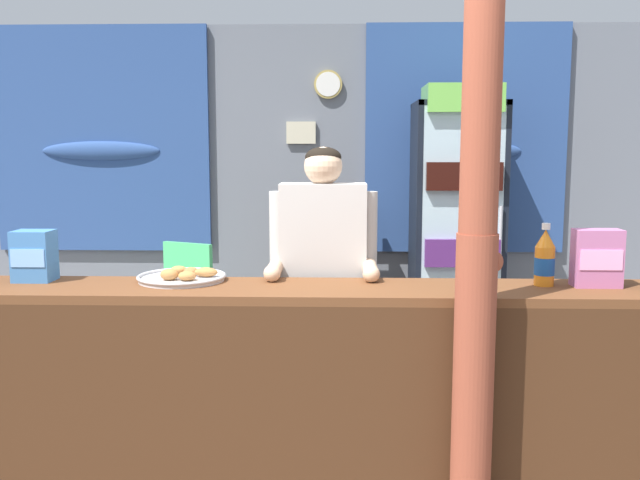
# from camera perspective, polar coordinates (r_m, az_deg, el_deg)

# --- Properties ---
(ground_plane) EXTENTS (8.27, 8.27, 0.00)m
(ground_plane) POSITION_cam_1_polar(r_m,az_deg,el_deg) (4.11, -2.90, -14.55)
(ground_plane) COLOR slate
(back_wall_curtained) EXTENTS (5.75, 0.22, 2.55)m
(back_wall_curtained) POSITION_cam_1_polar(r_m,az_deg,el_deg) (5.76, -1.72, 5.34)
(back_wall_curtained) COLOR slate
(back_wall_curtained) RESTS_ON ground
(stall_counter) EXTENTS (3.83, 0.45, 0.93)m
(stall_counter) POSITION_cam_1_polar(r_m,az_deg,el_deg) (3.07, -2.20, -10.98)
(stall_counter) COLOR brown
(stall_counter) RESTS_ON ground
(timber_post) EXTENTS (0.19, 0.17, 2.43)m
(timber_post) POSITION_cam_1_polar(r_m,az_deg,el_deg) (2.77, 12.96, -0.52)
(timber_post) COLOR brown
(timber_post) RESTS_ON ground
(drink_fridge) EXTENTS (0.66, 0.61, 2.00)m
(drink_fridge) POSITION_cam_1_polar(r_m,az_deg,el_deg) (5.25, 11.31, 2.41)
(drink_fridge) COLOR black
(drink_fridge) RESTS_ON ground
(bottle_shelf_rack) EXTENTS (0.48, 0.28, 1.16)m
(bottle_shelf_rack) POSITION_cam_1_polar(r_m,az_deg,el_deg) (5.44, 1.40, -2.36)
(bottle_shelf_rack) COLOR brown
(bottle_shelf_rack) RESTS_ON ground
(plastic_lawn_chair) EXTENTS (0.58, 0.58, 0.86)m
(plastic_lawn_chair) POSITION_cam_1_polar(r_m,az_deg,el_deg) (5.11, -11.74, -4.49)
(plastic_lawn_chair) COLOR #4CC675
(plastic_lawn_chair) RESTS_ON ground
(shopkeeper) EXTENTS (0.54, 0.42, 1.56)m
(shopkeeper) POSITION_cam_1_polar(r_m,az_deg,el_deg) (3.44, 0.26, -1.78)
(shopkeeper) COLOR #28282D
(shopkeeper) RESTS_ON ground
(soda_bottle_orange_soda) EXTENTS (0.09, 0.09, 0.28)m
(soda_bottle_orange_soda) POSITION_cam_1_polar(r_m,az_deg,el_deg) (3.25, 18.19, -1.53)
(soda_bottle_orange_soda) COLOR orange
(soda_bottle_orange_soda) RESTS_ON stall_counter
(snack_box_biscuit) EXTENTS (0.17, 0.14, 0.24)m
(snack_box_biscuit) POSITION_cam_1_polar(r_m,az_deg,el_deg) (3.46, -22.69, -1.22)
(snack_box_biscuit) COLOR #3D75B7
(snack_box_biscuit) RESTS_ON stall_counter
(snack_box_wafer) EXTENTS (0.21, 0.11, 0.26)m
(snack_box_wafer) POSITION_cam_1_polar(r_m,az_deg,el_deg) (3.30, 22.05, -1.40)
(snack_box_wafer) COLOR #B76699
(snack_box_wafer) RESTS_ON stall_counter
(pastry_tray) EXTENTS (0.41, 0.41, 0.07)m
(pastry_tray) POSITION_cam_1_polar(r_m,az_deg,el_deg) (3.27, -11.40, -3.00)
(pastry_tray) COLOR #BCBCC1
(pastry_tray) RESTS_ON stall_counter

